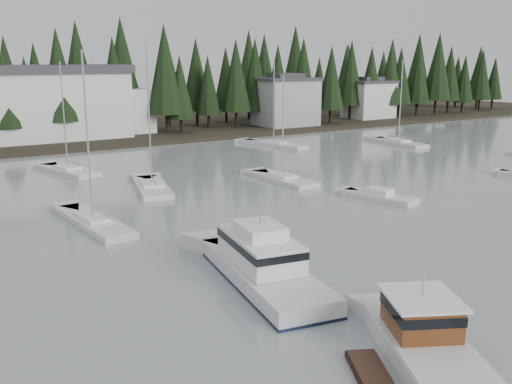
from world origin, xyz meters
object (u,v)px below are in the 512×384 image
(sailboat_0, at_px, (68,172))
(house_east_a, at_px, (286,101))
(lobster_boat_brown, at_px, (430,355))
(sailboat_8, at_px, (398,144))
(house_east_b, at_px, (369,99))
(runabout_1, at_px, (379,198))
(sailboat_5, at_px, (274,146))
(sailboat_7, at_px, (282,181))
(cabin_cruiser_center, at_px, (263,269))
(harbor_inn, at_px, (57,103))
(sailboat_2, at_px, (152,189))
(sailboat_3, at_px, (93,224))

(sailboat_0, bearing_deg, house_east_a, -78.96)
(lobster_boat_brown, distance_m, sailboat_8, 63.89)
(house_east_b, distance_m, runabout_1, 68.61)
(sailboat_5, distance_m, sailboat_7, 24.27)
(house_east_a, height_order, house_east_b, house_east_a)
(cabin_cruiser_center, bearing_deg, lobster_boat_brown, -166.75)
(lobster_boat_brown, bearing_deg, harbor_inn, 24.08)
(lobster_boat_brown, relative_size, sailboat_5, 0.80)
(cabin_cruiser_center, bearing_deg, harbor_inn, 5.74)
(cabin_cruiser_center, xyz_separation_m, runabout_1, (19.20, 10.62, -0.62))
(sailboat_2, relative_size, sailboat_3, 1.10)
(lobster_boat_brown, height_order, sailboat_5, sailboat_5)
(runabout_1, bearing_deg, sailboat_5, -31.67)
(harbor_inn, xyz_separation_m, sailboat_8, (41.49, -29.69, -5.71))
(harbor_inn, distance_m, sailboat_2, 38.99)
(lobster_boat_brown, distance_m, sailboat_2, 36.61)
(lobster_boat_brown, bearing_deg, sailboat_3, 37.99)
(cabin_cruiser_center, distance_m, sailboat_2, 25.39)
(sailboat_8, bearing_deg, sailboat_7, 117.46)
(harbor_inn, xyz_separation_m, lobster_boat_brown, (-3.49, -75.06, -5.23))
(sailboat_0, bearing_deg, sailboat_3, 155.62)
(sailboat_0, distance_m, sailboat_3, 21.95)
(house_east_a, relative_size, cabin_cruiser_center, 0.87)
(harbor_inn, distance_m, runabout_1, 55.44)
(cabin_cruiser_center, bearing_deg, sailboat_7, -27.55)
(sailboat_5, xyz_separation_m, runabout_1, (-9.91, -31.61, 0.07))
(house_east_b, relative_size, cabin_cruiser_center, 0.78)
(sailboat_3, bearing_deg, sailboat_0, -14.38)
(lobster_boat_brown, bearing_deg, sailboat_0, 28.87)
(harbor_inn, bearing_deg, sailboat_2, -91.00)
(house_east_a, xyz_separation_m, sailboat_8, (2.53, -25.35, -4.84))
(house_east_b, distance_m, sailboat_2, 71.62)
(sailboat_0, bearing_deg, sailboat_8, -109.57)
(cabin_cruiser_center, distance_m, sailboat_7, 27.09)
(lobster_boat_brown, height_order, sailboat_3, sailboat_3)
(house_east_a, height_order, sailboat_3, sailboat_3)
(house_east_b, relative_size, runabout_1, 1.32)
(sailboat_2, distance_m, sailboat_8, 43.08)
(sailboat_8, xyz_separation_m, runabout_1, (-26.51, -23.39, 0.07))
(sailboat_0, height_order, sailboat_5, sailboat_5)
(sailboat_0, bearing_deg, runabout_1, -158.15)
(sailboat_3, bearing_deg, sailboat_2, -48.07)
(sailboat_7, bearing_deg, sailboat_5, -33.62)
(sailboat_7, distance_m, sailboat_8, 31.90)
(sailboat_7, distance_m, runabout_1, 11.35)
(harbor_inn, bearing_deg, sailboat_0, -101.69)
(cabin_cruiser_center, xyz_separation_m, sailboat_0, (-1.10, 37.94, -0.69))
(cabin_cruiser_center, distance_m, sailboat_5, 51.30)
(lobster_boat_brown, height_order, sailboat_8, sailboat_8)
(house_east_b, xyz_separation_m, harbor_inn, (-60.96, 2.34, 1.37))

